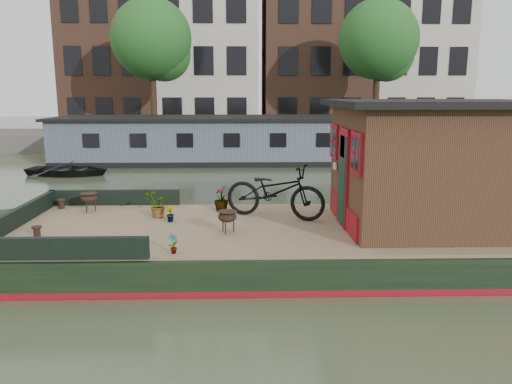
{
  "coord_description": "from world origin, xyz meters",
  "views": [
    {
      "loc": [
        -1.51,
        -9.45,
        3.21
      ],
      "look_at": [
        -1.26,
        0.5,
        1.22
      ],
      "focal_mm": 35.0,
      "sensor_mm": 36.0,
      "label": 1
    }
  ],
  "objects_px": {
    "brazier_front": "(227,222)",
    "bicycle": "(275,191)",
    "brazier_rear": "(89,202)",
    "dinghy": "(68,167)",
    "cabin": "(435,163)"
  },
  "relations": [
    {
      "from": "bicycle",
      "to": "dinghy",
      "type": "relative_size",
      "value": 0.66
    },
    {
      "from": "brazier_front",
      "to": "bicycle",
      "type": "bearing_deg",
      "value": 49.4
    },
    {
      "from": "brazier_front",
      "to": "brazier_rear",
      "type": "distance_m",
      "value": 3.54
    },
    {
      "from": "cabin",
      "to": "brazier_rear",
      "type": "bearing_deg",
      "value": 169.83
    },
    {
      "from": "cabin",
      "to": "brazier_front",
      "type": "height_order",
      "value": "cabin"
    },
    {
      "from": "bicycle",
      "to": "dinghy",
      "type": "xyz_separation_m",
      "value": [
        -7.58,
        9.61,
        -0.88
      ]
    },
    {
      "from": "brazier_front",
      "to": "brazier_rear",
      "type": "height_order",
      "value": "same"
    },
    {
      "from": "cabin",
      "to": "dinghy",
      "type": "xyz_separation_m",
      "value": [
        -10.63,
        10.24,
        -1.54
      ]
    },
    {
      "from": "brazier_front",
      "to": "dinghy",
      "type": "relative_size",
      "value": 0.13
    },
    {
      "from": "brazier_front",
      "to": "brazier_rear",
      "type": "relative_size",
      "value": 1.0
    },
    {
      "from": "cabin",
      "to": "brazier_rear",
      "type": "xyz_separation_m",
      "value": [
        -7.07,
        1.27,
        -1.02
      ]
    },
    {
      "from": "cabin",
      "to": "brazier_front",
      "type": "xyz_separation_m",
      "value": [
        -4.0,
        -0.48,
        -1.02
      ]
    },
    {
      "from": "brazier_rear",
      "to": "dinghy",
      "type": "height_order",
      "value": "brazier_rear"
    },
    {
      "from": "brazier_front",
      "to": "cabin",
      "type": "bearing_deg",
      "value": 6.9
    },
    {
      "from": "bicycle",
      "to": "brazier_rear",
      "type": "height_order",
      "value": "bicycle"
    }
  ]
}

